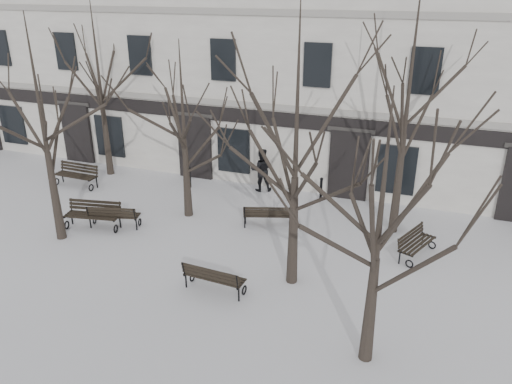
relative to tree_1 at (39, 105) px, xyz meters
The scene contains 17 objects.
ground 7.18m from the tree_1, ahead, with size 100.00×100.00×0.00m, color silver.
building 13.19m from the tree_1, 66.26° to the left, with size 40.40×10.20×11.40m.
tree_1 is the anchor object (origin of this frame).
tree_2 8.46m from the tree_1, ahead, with size 5.63×5.63×8.04m.
tree_3 11.36m from the tree_1, 12.46° to the right, with size 4.59×4.59×6.56m.
tree_4 6.42m from the tree_1, 110.27° to the left, with size 5.51×5.51×7.87m.
tree_5 4.71m from the tree_1, 44.01° to the left, with size 4.63×4.63×6.61m.
tree_6 11.91m from the tree_1, 22.85° to the left, with size 6.12×6.12×8.74m.
bench_0 4.38m from the tree_1, 60.79° to the left, with size 2.10×1.09×1.01m.
bench_1 4.64m from the tree_1, 45.35° to the left, with size 1.93×1.10×0.93m.
bench_2 7.84m from the tree_1, 10.40° to the right, with size 1.87×0.78×0.92m.
bench_3 6.53m from the tree_1, 122.23° to the left, with size 2.02×0.78×1.01m.
bench_4 8.53m from the tree_1, 26.95° to the left, with size 1.90×1.19×0.91m.
bench_5 12.94m from the tree_1, 14.46° to the left, with size 1.23×1.83×0.88m.
bollard_a 7.49m from the tree_1, 70.13° to the left, with size 0.12×0.12×0.97m.
bollard_b 10.96m from the tree_1, 39.12° to the left, with size 0.13×0.13×1.03m.
pedestrian_b 9.62m from the tree_1, 51.89° to the left, with size 0.92×0.72×1.89m, color black.
Camera 1 is at (6.61, -11.41, 8.37)m, focal length 35.00 mm.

